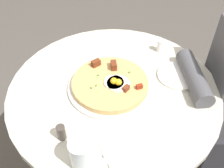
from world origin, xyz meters
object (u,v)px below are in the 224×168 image
at_px(salt_shaker, 160,46).
at_px(water_glass, 81,154).
at_px(fork, 135,152).
at_px(knife, 129,143).
at_px(bread_plate, 178,76).
at_px(pepper_shaker, 61,132).
at_px(pizza_plate, 110,87).
at_px(dining_table, 114,115).
at_px(breakfast_pizza, 111,83).

bearing_deg(salt_shaker, water_glass, -118.84).
xyz_separation_m(fork, knife, (-0.02, 0.03, 0.00)).
xyz_separation_m(bread_plate, water_glass, (-0.35, -0.37, 0.05)).
xyz_separation_m(bread_plate, pepper_shaker, (-0.42, -0.28, 0.02)).
height_order(bread_plate, water_glass, water_glass).
bearing_deg(water_glass, pizza_plate, 75.62).
bearing_deg(fork, salt_shaker, 45.70).
xyz_separation_m(pizza_plate, water_glass, (-0.08, -0.31, 0.05)).
height_order(water_glass, pepper_shaker, water_glass).
xyz_separation_m(knife, salt_shaker, (0.16, 0.48, 0.02)).
bearing_deg(salt_shaker, dining_table, -131.64).
height_order(bread_plate, pepper_shaker, pepper_shaker).
height_order(bread_plate, salt_shaker, salt_shaker).
bearing_deg(pizza_plate, fork, -74.61).
height_order(dining_table, salt_shaker, salt_shaker).
xyz_separation_m(knife, water_glass, (-0.14, -0.06, 0.05)).
distance_m(dining_table, pizza_plate, 0.17).
xyz_separation_m(pizza_plate, knife, (0.06, -0.25, 0.00)).
relative_size(pizza_plate, fork, 1.77).
relative_size(dining_table, bread_plate, 5.01).
bearing_deg(water_glass, breakfast_pizza, 75.38).
height_order(fork, water_glass, water_glass).
bearing_deg(fork, pizza_plate, 76.47).
relative_size(dining_table, breakfast_pizza, 2.80).
bearing_deg(bread_plate, fork, -119.14).
xyz_separation_m(bread_plate, fork, (-0.19, -0.34, 0.00)).
distance_m(dining_table, water_glass, 0.39).
height_order(pizza_plate, fork, pizza_plate).
distance_m(water_glass, salt_shaker, 0.61).
distance_m(dining_table, fork, 0.33).
distance_m(pizza_plate, fork, 0.29).
xyz_separation_m(dining_table, fork, (0.06, -0.28, 0.17)).
bearing_deg(pizza_plate, pepper_shaker, -124.17).
distance_m(fork, water_glass, 0.17).
distance_m(pizza_plate, breakfast_pizza, 0.02).
bearing_deg(breakfast_pizza, dining_table, -3.15).
distance_m(bread_plate, water_glass, 0.51).
xyz_separation_m(dining_table, knife, (0.05, -0.25, 0.17)).
xyz_separation_m(salt_shaker, pepper_shaker, (-0.37, -0.45, 0.00)).
bearing_deg(knife, pizza_plate, 74.58).
bearing_deg(salt_shaker, pizza_plate, -133.54).
xyz_separation_m(dining_table, water_glass, (-0.09, -0.31, 0.22)).
height_order(bread_plate, fork, bread_plate).
xyz_separation_m(pizza_plate, breakfast_pizza, (0.00, 0.00, 0.02)).
bearing_deg(breakfast_pizza, water_glass, -104.62).
distance_m(dining_table, pepper_shaker, 0.34).
bearing_deg(bread_plate, pizza_plate, -166.96).
bearing_deg(dining_table, knife, -79.59).
distance_m(pizza_plate, pepper_shaker, 0.27).
bearing_deg(water_glass, salt_shaker, 61.16).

